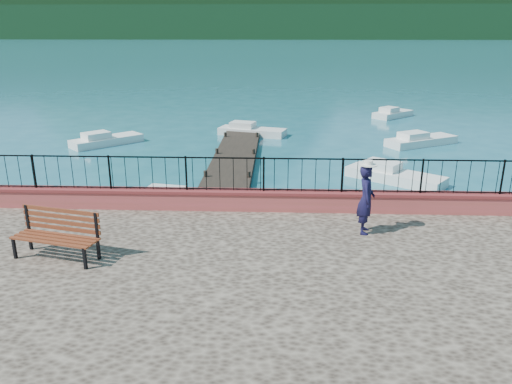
# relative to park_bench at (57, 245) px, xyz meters

# --- Properties ---
(ground) EXTENTS (2000.00, 2000.00, 0.00)m
(ground) POSITION_rel_park_bench_xyz_m (4.87, -0.34, -1.53)
(ground) COLOR #19596B
(ground) RESTS_ON ground
(parapet) EXTENTS (28.00, 0.46, 0.58)m
(parapet) POSITION_rel_park_bench_xyz_m (4.87, 3.36, -0.04)
(parapet) COLOR #BE444A
(parapet) RESTS_ON promenade
(railing) EXTENTS (27.00, 0.05, 0.95)m
(railing) POSITION_rel_park_bench_xyz_m (4.87, 3.36, 0.73)
(railing) COLOR black
(railing) RESTS_ON parapet
(dock) EXTENTS (2.00, 16.00, 0.30)m
(dock) POSITION_rel_park_bench_xyz_m (2.87, 11.66, -1.38)
(dock) COLOR #2D231C
(dock) RESTS_ON ground
(far_forest) EXTENTS (900.00, 60.00, 18.00)m
(far_forest) POSITION_rel_park_bench_xyz_m (4.87, 299.66, 7.47)
(far_forest) COLOR black
(far_forest) RESTS_ON ground
(foothills) EXTENTS (900.00, 120.00, 44.00)m
(foothills) POSITION_rel_park_bench_xyz_m (4.87, 359.66, 20.47)
(foothills) COLOR black
(foothills) RESTS_ON ground
(companion_hill) EXTENTS (448.00, 384.00, 180.00)m
(companion_hill) POSITION_rel_park_bench_xyz_m (224.87, 559.66, -1.53)
(companion_hill) COLOR #142D23
(companion_hill) RESTS_ON ground
(park_bench) EXTENTS (2.10, 1.11, 1.11)m
(park_bench) POSITION_rel_park_bench_xyz_m (0.00, 0.00, 0.00)
(park_bench) COLOR black
(park_bench) RESTS_ON promenade
(person) EXTENTS (0.50, 0.70, 1.78)m
(person) POSITION_rel_park_bench_xyz_m (7.19, 1.83, 0.56)
(person) COLOR black
(person) RESTS_ON promenade
(hat) EXTENTS (0.44, 0.44, 0.12)m
(hat) POSITION_rel_park_bench_xyz_m (7.19, 1.83, 1.51)
(hat) COLOR white
(hat) RESTS_ON person
(boat_0) EXTENTS (3.95, 2.00, 0.80)m
(boat_0) POSITION_rel_park_bench_xyz_m (1.50, 6.42, -1.13)
(boat_0) COLOR silver
(boat_0) RESTS_ON ground
(boat_1) EXTENTS (4.04, 3.52, 0.80)m
(boat_1) POSITION_rel_park_bench_xyz_m (9.93, 10.32, -1.13)
(boat_1) COLOR white
(boat_1) RESTS_ON ground
(boat_2) EXTENTS (4.33, 3.21, 0.80)m
(boat_2) POSITION_rel_park_bench_xyz_m (12.92, 17.38, -1.13)
(boat_2) COLOR white
(boat_2) RESTS_ON ground
(boat_3) EXTENTS (3.70, 3.65, 0.80)m
(boat_3) POSITION_rel_park_bench_xyz_m (-4.54, 16.68, -1.13)
(boat_3) COLOR white
(boat_3) RESTS_ON ground
(boat_4) EXTENTS (4.23, 2.38, 0.80)m
(boat_4) POSITION_rel_park_bench_xyz_m (3.41, 19.60, -1.13)
(boat_4) COLOR silver
(boat_4) RESTS_ON ground
(boat_5) EXTENTS (3.30, 3.21, 0.80)m
(boat_5) POSITION_rel_park_bench_xyz_m (13.30, 26.42, -1.13)
(boat_5) COLOR silver
(boat_5) RESTS_ON ground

